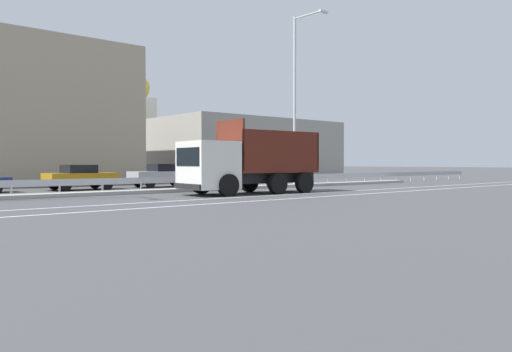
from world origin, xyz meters
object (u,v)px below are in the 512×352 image
Objects in this scene: street_lamp_1 at (297,93)px; parked_car_3 at (163,175)px; parked_car_2 at (81,177)px; church_tower at (137,126)px; median_road_sign at (271,165)px; dump_truck at (235,167)px.

parked_car_3 is at bearing 140.00° from street_lamp_1.
parked_car_2 is 0.30× the size of church_tower.
church_tower reaches higher than median_road_sign.
dump_truck is 6.61m from median_road_sign.
church_tower reaches higher than parked_car_3.
median_road_sign is 5.06m from street_lamp_1.
street_lamp_1 is at bearing 64.22° from parked_car_2.
dump_truck reaches higher than parked_car_2.
dump_truck is 9.87m from parked_car_2.
dump_truck is 1.77× the size of parked_car_3.
parked_car_2 is at bearing 155.43° from street_lamp_1.
parked_car_3 is at bearing -113.70° from church_tower.
parked_car_2 is (-11.95, 5.46, -5.28)m from street_lamp_1.
church_tower is (17.49, 27.64, 5.28)m from parked_car_2.
street_lamp_1 is 10.06m from parked_car_3.
street_lamp_1 is at bearing -127.22° from parked_car_3.
median_road_sign reaches higher than parked_car_2.
street_lamp_1 reaches higher than dump_truck.
street_lamp_1 is (2.04, -0.21, 4.62)m from median_road_sign.
parked_car_2 is 33.13m from church_tower.
dump_truck is 8.96m from parked_car_3.
median_road_sign is 0.66× the size of parked_car_2.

